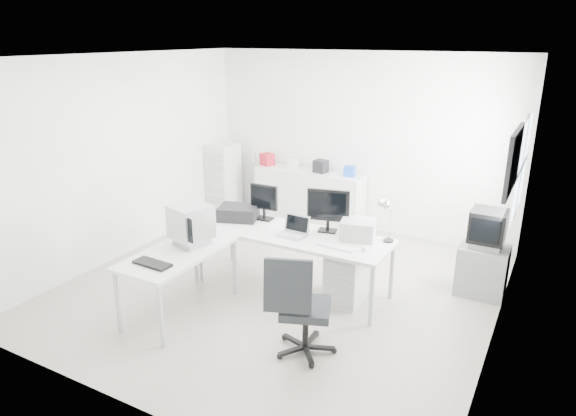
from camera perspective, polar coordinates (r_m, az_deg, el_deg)
The scene contains 30 objects.
floor at distance 6.53m, azimuth -0.85°, elevation -8.83°, with size 5.00×5.00×0.01m, color beige.
ceiling at distance 5.80m, azimuth -0.99°, elevation 16.52°, with size 5.00×5.00×0.01m, color white.
back_wall at distance 8.22m, azimuth 7.79°, elevation 7.17°, with size 5.00×0.02×2.80m, color white.
left_wall at distance 7.53m, azimuth -17.76°, elevation 5.39°, with size 0.02×5.00×2.80m, color white.
right_wall at distance 5.30m, azimuth 23.30°, elevation -0.68°, with size 0.02×5.00×2.80m, color white.
window at distance 6.40m, azimuth 24.56°, elevation 4.18°, with size 0.02×1.20×1.10m, color white, non-canonical shape.
wall_picture at distance 5.27m, azimuth 23.79°, elevation 4.83°, with size 0.04×0.90×0.60m, color black, non-canonical shape.
main_desk at distance 6.35m, azimuth 0.50°, elevation -5.94°, with size 2.40×0.80×0.75m, color silver, non-canonical shape.
side_desk at distance 5.97m, azimuth -11.90°, elevation -8.04°, with size 0.70×1.40×0.75m, color silver, non-canonical shape.
drawer_pedestal at distance 6.15m, azimuth 6.53°, elevation -7.67°, with size 0.40×0.50×0.60m, color silver.
inkjet_printer at distance 6.66m, azimuth -5.53°, elevation -0.51°, with size 0.49×0.38×0.17m, color black.
lcd_monitor_small at distance 6.58m, azimuth -2.68°, elevation 0.69°, with size 0.38×0.22×0.48m, color black, non-canonical shape.
lcd_monitor_large at distance 6.17m, azimuth 4.48°, elevation -0.30°, with size 0.51×0.20×0.53m, color black, non-canonical shape.
laptop at distance 6.06m, azimuth 0.48°, elevation -2.26°, with size 0.31×0.32×0.21m, color #B7B7BA, non-canonical shape.
white_keyboard at distance 5.81m, azimuth 5.48°, elevation -4.29°, with size 0.43×0.13×0.02m, color silver.
white_mouse at distance 5.74m, azimuth 8.43°, elevation -4.45°, with size 0.06×0.06×0.06m, color silver.
laser_printer at distance 6.06m, azimuth 7.77°, elevation -2.36°, with size 0.39×0.33×0.22m, color #A4A4A4.
desk_lamp at distance 5.98m, azimuth 11.23°, elevation -1.47°, with size 0.16×0.16×0.49m, color silver, non-canonical shape.
crt_monitor at distance 5.91m, azimuth -10.72°, elevation -2.07°, with size 0.36×0.36×0.41m, color #B7B7BA, non-canonical shape.
black_keyboard at distance 5.54m, azimuth -14.84°, elevation -6.00°, with size 0.42×0.17×0.03m, color black.
office_chair at distance 5.08m, azimuth 1.99°, elevation -10.59°, with size 0.62×0.62×1.07m, color #232628, non-canonical shape.
tv_cabinet at distance 6.70m, azimuth 20.76°, elevation -6.48°, with size 0.57×0.46×0.62m, color slate.
crt_tv at distance 6.50m, azimuth 21.29°, elevation -2.21°, with size 0.50×0.48×0.45m, color black, non-canonical shape.
sideboard at distance 8.50m, azimuth 2.36°, elevation 1.16°, with size 1.83×0.46×0.92m, color silver.
clutter_box_a at distance 8.73m, azimuth -2.32°, elevation 5.43°, with size 0.20×0.18×0.20m, color #B01926.
clutter_box_b at distance 8.49m, azimuth 0.59°, elevation 4.90°, with size 0.15×0.13×0.15m, color silver.
clutter_box_c at distance 8.27m, azimuth 3.65°, elevation 4.65°, with size 0.20×0.18×0.20m, color black.
clutter_box_d at distance 8.08m, azimuth 6.86°, elevation 4.08°, with size 0.16×0.14×0.16m, color blue.
clutter_bottle at distance 8.91m, azimuth -3.85°, elevation 5.74°, with size 0.07×0.07×0.22m, color silver.
filing_cabinet at distance 9.05m, azimuth -7.19°, elevation 3.19°, with size 0.44×0.52×1.25m, color silver.
Camera 1 is at (2.87, -5.03, 3.02)m, focal length 32.00 mm.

